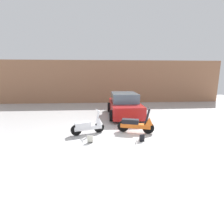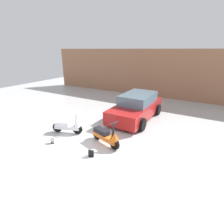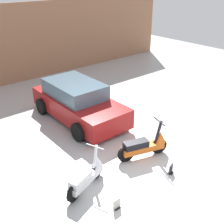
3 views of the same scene
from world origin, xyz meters
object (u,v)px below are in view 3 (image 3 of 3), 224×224
Objects in this scene: car_rear_left at (78,102)px; placard_near_left_scooter at (117,204)px; scooter_front_left at (87,175)px; scooter_front_right at (145,145)px; placard_near_right_scooter at (171,170)px.

car_rear_left is 4.65m from placard_near_left_scooter.
scooter_front_right is at bearing -19.59° from scooter_front_left.
placard_near_right_scooter is (1.99, -1.01, -0.24)m from scooter_front_left.
car_rear_left is at bearing 66.34° from placard_near_left_scooter.
scooter_front_left reaches higher than placard_near_right_scooter.
placard_near_right_scooter is (0.06, -4.23, -0.53)m from car_rear_left.
placard_near_left_scooter is at bearing -104.43° from scooter_front_left.
scooter_front_right is 0.38× the size of car_rear_left.
placard_near_right_scooter is at bearing -73.93° from scooter_front_right.
placard_near_right_scooter is at bearing 0.15° from placard_near_left_scooter.
scooter_front_right reaches higher than placard_near_right_scooter.
placard_near_left_scooter is 1.91m from placard_near_right_scooter.
scooter_front_right is 5.79× the size of placard_near_right_scooter.
scooter_front_right is 3.26m from car_rear_left.
car_rear_left is at bearing 90.78° from placard_near_right_scooter.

